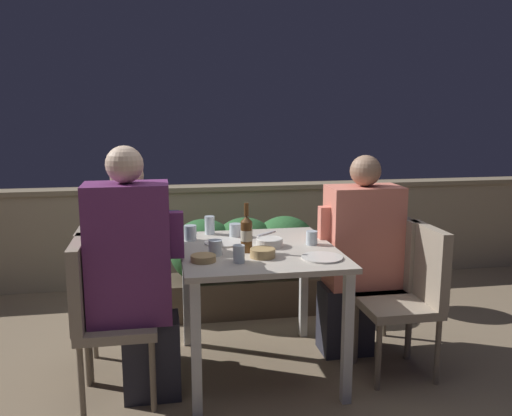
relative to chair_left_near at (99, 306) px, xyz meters
The scene contains 25 objects.
ground_plane 1.03m from the chair_left_near, 10.72° to the left, with size 16.00×16.00×0.00m, color #847056.
parapet_wall 2.09m from the chair_left_near, 65.22° to the left, with size 9.00×0.18×0.86m.
dining_table 0.90m from the chair_left_near, 10.72° to the left, with size 0.88×0.96×0.75m.
planter_hedge 1.46m from the chair_left_near, 49.45° to the left, with size 1.11×0.47×0.73m.
chair_left_near is the anchor object (origin of this frame).
person_purple_stripe 0.25m from the chair_left_near, ahead, with size 0.50×0.26×1.35m.
chair_left_far 0.33m from the chair_left_near, 91.82° to the left, with size 0.41×0.41×0.87m.
person_navy_jumper 0.39m from the chair_left_near, 60.97° to the left, with size 0.47×0.26×1.26m.
chair_right_near 1.75m from the chair_left_near, ahead, with size 0.41×0.41×0.87m.
chair_right_far 1.76m from the chair_left_near, 10.60° to the left, with size 0.41×0.41×0.87m.
person_coral_top 1.57m from the chair_left_near, 11.90° to the left, with size 0.51×0.26×1.25m.
beer_bottle 0.87m from the chair_left_near, ahead, with size 0.07×0.07×0.28m.
plate_0 1.20m from the chair_left_near, ahead, with size 0.22×0.22×0.01m.
plate_1 0.80m from the chair_left_near, 24.41° to the left, with size 0.23×0.23×0.01m.
bowl_0 1.00m from the chair_left_near, 11.77° to the left, with size 0.15×0.15×0.05m.
bowl_1 0.90m from the chair_left_near, ahead, with size 0.14×0.14×0.05m.
bowl_2 0.60m from the chair_left_near, ahead, with size 0.13×0.13×0.03m.
glass_cup_0 1.24m from the chair_left_near, ahead, with size 0.07×0.07×0.08m.
glass_cup_1 0.96m from the chair_left_near, 31.00° to the left, with size 0.07×0.07×0.08m.
glass_cup_2 0.68m from the chair_left_near, ahead, with size 0.07×0.07×0.08m.
glass_cup_3 0.78m from the chair_left_near, ahead, with size 0.06×0.06×0.09m.
glass_cup_4 0.71m from the chair_left_near, 39.82° to the left, with size 0.08×0.08×0.09m.
glass_cup_5 0.90m from the chair_left_near, 41.69° to the left, with size 0.06×0.06×0.11m.
fork_0 1.13m from the chair_left_near, 26.82° to the left, with size 0.14×0.13×0.01m.
potted_plant 2.28m from the chair_left_near, 27.26° to the left, with size 0.36×0.36×0.72m.
Camera 1 is at (-0.54, -2.94, 1.54)m, focal length 38.00 mm.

